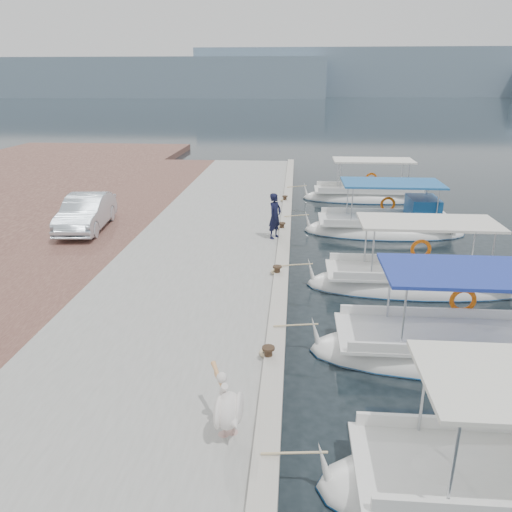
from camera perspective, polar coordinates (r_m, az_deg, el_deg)
The scene contains 13 objects.
ground at distance 14.44m, azimuth 3.57°, elevation -6.35°, with size 400.00×400.00×0.00m, color black.
concrete_quay at distance 19.25m, azimuth -5.08°, elevation 1.13°, with size 6.00×40.00×0.50m, color gray.
quay_curb at distance 18.90m, azimuth 3.24°, elevation 1.81°, with size 0.44×40.00×0.12m, color #A8A395.
cobblestone_strip at distance 20.66m, azimuth -18.90°, elevation 1.41°, with size 4.00×40.00×0.50m, color brown.
distant_hills at distance 216.52m, azimuth 13.09°, elevation 19.36°, with size 330.00×60.00×18.00m.
fishing_caique_b at distance 13.10m, azimuth 22.25°, elevation -10.17°, with size 7.17×2.38×2.83m.
fishing_caique_c at distance 16.69m, azimuth 17.78°, elevation -3.16°, with size 6.93×2.14×2.83m.
fishing_caique_d at distance 22.39m, azimuth 14.68°, elevation 3.04°, with size 6.90×2.54×2.83m.
fishing_caique_e at distance 28.47m, azimuth 12.60°, elevation 6.52°, with size 7.12×2.25×2.83m.
mooring_bollards at distance 15.55m, azimuth 2.44°, elevation -1.61°, with size 0.28×20.28×0.33m.
pelican at distance 8.86m, azimuth -3.24°, elevation -16.96°, with size 0.79×1.29×1.02m.
fisherman at distance 19.12m, azimuth 2.18°, elevation 4.60°, with size 0.64×0.42×1.76m, color black.
parked_car at distance 21.46m, azimuth -18.85°, elevation 4.72°, with size 1.49×4.26×1.40m, color silver.
Camera 1 is at (0.13, -13.01, 6.28)m, focal length 35.00 mm.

